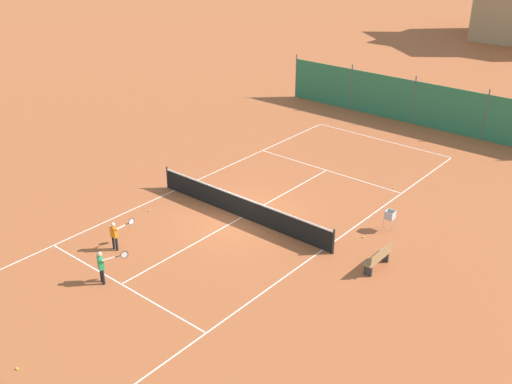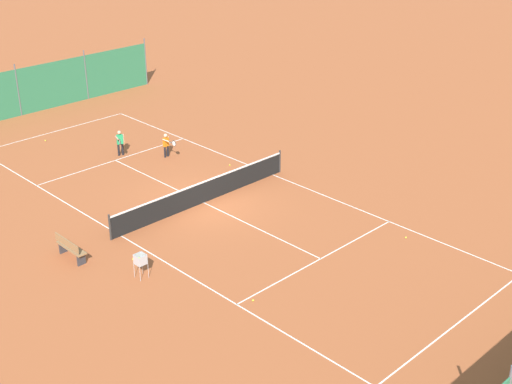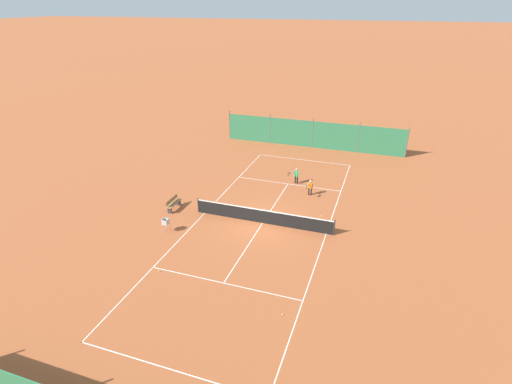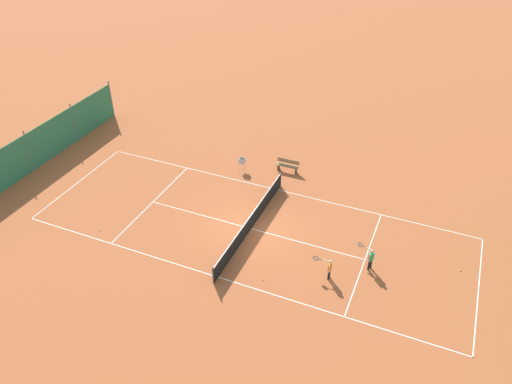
# 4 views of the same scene
# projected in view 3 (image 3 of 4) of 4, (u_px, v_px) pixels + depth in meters

# --- Properties ---
(ground_plane) EXTENTS (600.00, 600.00, 0.00)m
(ground_plane) POSITION_uv_depth(u_px,v_px,m) (263.00, 223.00, 25.65)
(ground_plane) COLOR #A8542D
(court_line_markings) EXTENTS (8.25, 23.85, 0.01)m
(court_line_markings) POSITION_uv_depth(u_px,v_px,m) (263.00, 223.00, 25.65)
(court_line_markings) COLOR white
(court_line_markings) RESTS_ON ground
(tennis_net) EXTENTS (9.18, 0.08, 1.06)m
(tennis_net) POSITION_uv_depth(u_px,v_px,m) (263.00, 216.00, 25.43)
(tennis_net) COLOR #2D2D2D
(tennis_net) RESTS_ON ground
(windscreen_fence_near) EXTENTS (17.28, 0.08, 2.90)m
(windscreen_fence_near) POSITION_uv_depth(u_px,v_px,m) (313.00, 134.00, 38.30)
(windscreen_fence_near) COLOR #2D754C
(windscreen_fence_near) RESTS_ON ground
(player_far_baseline) EXTENTS (0.71, 0.95, 1.25)m
(player_far_baseline) POSITION_uv_depth(u_px,v_px,m) (296.00, 175.00, 30.89)
(player_far_baseline) COLOR black
(player_far_baseline) RESTS_ON ground
(player_far_service) EXTENTS (0.40, 0.99, 1.17)m
(player_far_service) POSITION_uv_depth(u_px,v_px,m) (310.00, 187.00, 29.03)
(player_far_service) COLOR black
(player_far_service) RESTS_ON ground
(tennis_ball_by_net_right) EXTENTS (0.07, 0.07, 0.07)m
(tennis_ball_by_net_right) POSITION_uv_depth(u_px,v_px,m) (289.00, 162.00, 35.32)
(tennis_ball_by_net_right) COLOR #CCE033
(tennis_ball_by_net_right) RESTS_ON ground
(tennis_ball_service_box) EXTENTS (0.07, 0.07, 0.07)m
(tennis_ball_service_box) POSITION_uv_depth(u_px,v_px,m) (282.00, 315.00, 18.11)
(tennis_ball_service_box) COLOR #CCE033
(tennis_ball_service_box) RESTS_ON ground
(tennis_ball_alley_left) EXTENTS (0.07, 0.07, 0.07)m
(tennis_ball_alley_left) POSITION_uv_depth(u_px,v_px,m) (159.00, 271.00, 21.02)
(tennis_ball_alley_left) COLOR #CCE033
(tennis_ball_alley_left) RESTS_ON ground
(tennis_ball_alley_right) EXTENTS (0.07, 0.07, 0.07)m
(tennis_ball_alley_right) POSITION_uv_depth(u_px,v_px,m) (182.00, 223.00, 25.52)
(tennis_ball_alley_right) COLOR #CCE033
(tennis_ball_alley_right) RESTS_ON ground
(tennis_ball_far_corner) EXTENTS (0.07, 0.07, 0.07)m
(tennis_ball_far_corner) POSITION_uv_depth(u_px,v_px,m) (322.00, 216.00, 26.45)
(tennis_ball_far_corner) COLOR #CCE033
(tennis_ball_far_corner) RESTS_ON ground
(ball_hopper) EXTENTS (0.36, 0.36, 0.89)m
(ball_hopper) POSITION_uv_depth(u_px,v_px,m) (165.00, 222.00, 24.40)
(ball_hopper) COLOR #B7B7BC
(ball_hopper) RESTS_ON ground
(courtside_bench) EXTENTS (0.36, 1.50, 0.84)m
(courtside_bench) POSITION_uv_depth(u_px,v_px,m) (173.00, 203.00, 27.15)
(courtside_bench) COLOR olive
(courtside_bench) RESTS_ON ground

